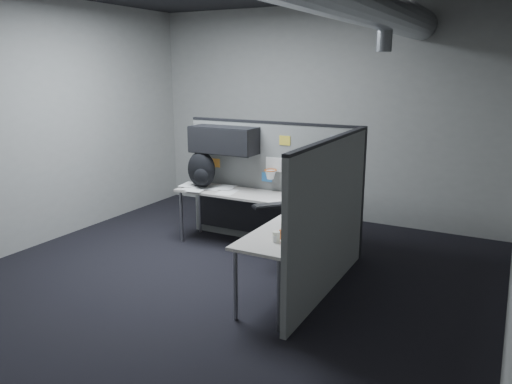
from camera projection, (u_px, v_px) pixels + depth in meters
The scene contains 12 objects.
room at pixel (274, 89), 4.84m from camera, with size 5.62×5.62×3.22m.
partition_back at pixel (259, 170), 6.53m from camera, with size 2.44×0.42×1.63m.
partition_right at pixel (330, 217), 5.09m from camera, with size 0.07×2.23×1.63m.
desk at pixel (268, 212), 5.99m from camera, with size 2.31×2.11×0.73m.
monitor at pixel (313, 185), 5.82m from camera, with size 0.56×0.56×0.45m.
keyboard at pixel (271, 206), 5.76m from camera, with size 0.39×0.42×0.04m.
mouse at pixel (294, 213), 5.45m from camera, with size 0.27×0.25×0.05m.
phone at pixel (295, 226), 4.95m from camera, with size 0.27×0.28×0.10m.
bottles at pixel (281, 237), 4.62m from camera, with size 0.15×0.16×0.09m.
cup at pixel (276, 237), 4.60m from camera, with size 0.07×0.07×0.10m, color white.
papers at pixel (208, 188), 6.62m from camera, with size 0.90×0.62×0.02m.
backpack at pixel (201, 170), 6.64m from camera, with size 0.45×0.41×0.49m.
Camera 1 is at (2.72, -4.44, 2.29)m, focal length 35.00 mm.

